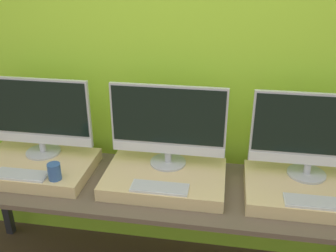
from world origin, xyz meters
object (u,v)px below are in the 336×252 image
monitor_right (314,134)px  keyboard_left (21,175)px  monitor_center (168,124)px  keyboard_right (316,202)px  mug (54,172)px  monitor_left (38,115)px  keyboard_center (160,188)px

monitor_right → keyboard_left: bearing=-170.3°
monitor_center → keyboard_right: bearing=-18.9°
keyboard_left → monitor_right: 1.61m
mug → monitor_center: size_ratio=0.14×
keyboard_left → keyboard_right: size_ratio=1.00×
mug → monitor_left: bearing=127.0°
monitor_center → monitor_right: bearing=0.0°
monitor_left → keyboard_right: bearing=-9.7°
monitor_center → keyboard_right: (0.78, -0.27, -0.25)m
mug → keyboard_center: bearing=-0.0°
keyboard_left → keyboard_right: bearing=0.0°
mug → keyboard_right: size_ratio=0.31×
keyboard_left → keyboard_right: same height
monitor_left → keyboard_left: (0.00, -0.27, -0.25)m
monitor_right → monitor_center: bearing=180.0°
mug → keyboard_right: (1.36, -0.00, -0.04)m
monitor_left → monitor_right: bearing=0.0°
mug → keyboard_center: 0.58m
monitor_left → mug: 0.39m
monitor_left → mug: bearing=-53.0°
monitor_left → monitor_right: 1.56m
keyboard_center → monitor_right: monitor_right is taller
keyboard_left → mug: bearing=0.0°
mug → keyboard_right: mug is taller
monitor_right → keyboard_right: (-0.00, -0.27, -0.25)m
monitor_left → keyboard_center: size_ratio=2.16×
monitor_left → keyboard_left: monitor_left is taller
keyboard_left → monitor_center: monitor_center is taller
keyboard_center → keyboard_right: size_ratio=1.00×
keyboard_left → monitor_right: (1.56, 0.27, 0.25)m
mug → keyboard_center: (0.58, -0.00, -0.04)m
keyboard_left → monitor_right: size_ratio=0.46×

